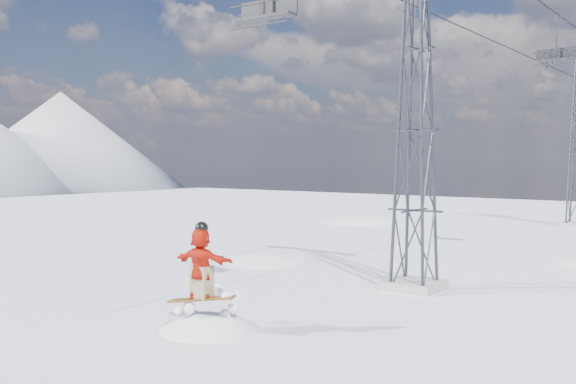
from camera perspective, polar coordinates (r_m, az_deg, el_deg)
name	(u,v)px	position (r m, az deg, el deg)	size (l,w,h in m)	color
ground	(248,338)	(16.66, -3.57, -12.81)	(120.00, 120.00, 0.00)	white
lift_tower_near	(415,131)	(22.43, 11.26, 5.33)	(5.20, 1.80, 11.43)	#999999
haul_cables	(519,27)	(33.78, 19.85, 13.60)	(4.46, 51.00, 0.06)	black
lift_chair_near	(266,11)	(19.35, -2.01, 15.82)	(2.04, 0.59, 2.52)	black
lift_chair_mid	(556,55)	(31.06, 22.73, 11.15)	(1.80, 0.52, 2.23)	black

